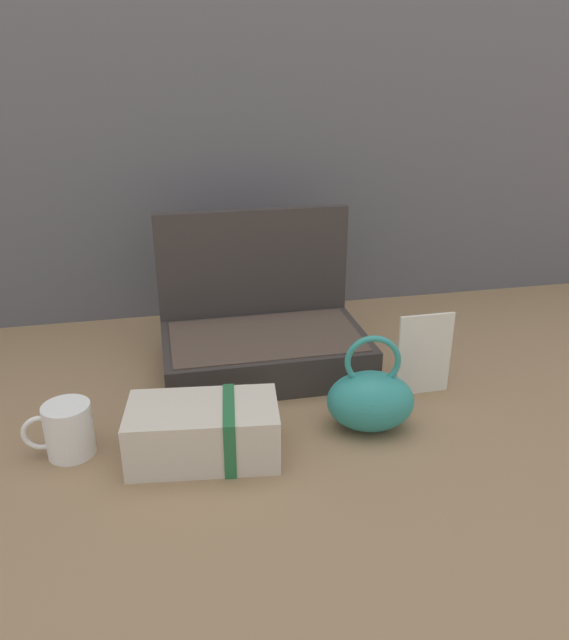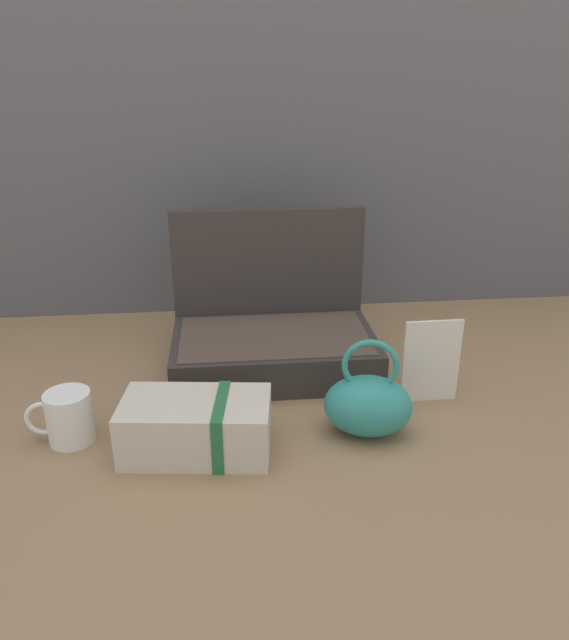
{
  "view_description": "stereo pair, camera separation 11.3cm",
  "coord_description": "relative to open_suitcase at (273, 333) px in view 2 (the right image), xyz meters",
  "views": [
    {
      "loc": [
        -0.22,
        -1.04,
        0.64
      ],
      "look_at": [
        -0.0,
        -0.02,
        0.2
      ],
      "focal_mm": 34.14,
      "sensor_mm": 36.0,
      "label": 1
    },
    {
      "loc": [
        -0.11,
        -1.05,
        0.64
      ],
      "look_at": [
        -0.0,
        -0.02,
        0.2
      ],
      "focal_mm": 34.14,
      "sensor_mm": 36.0,
      "label": 2
    }
  ],
  "objects": [
    {
      "name": "info_card_left",
      "position": [
        0.3,
        -0.2,
        0.01
      ],
      "size": [
        0.12,
        0.01,
        0.18
      ],
      "primitive_type": "cube",
      "rotation": [
        0.0,
        0.0,
        0.01
      ],
      "color": "silver",
      "rests_on": "ground_plane"
    },
    {
      "name": "cream_toiletry_bag",
      "position": [
        -0.16,
        -0.33,
        -0.03
      ],
      "size": [
        0.27,
        0.17,
        0.1
      ],
      "color": "beige",
      "rests_on": "ground_plane"
    },
    {
      "name": "coffee_mug",
      "position": [
        -0.4,
        -0.27,
        -0.03
      ],
      "size": [
        0.12,
        0.08,
        0.1
      ],
      "color": "white",
      "rests_on": "ground_plane"
    },
    {
      "name": "open_suitcase",
      "position": [
        0.0,
        0.0,
        0.0
      ],
      "size": [
        0.45,
        0.29,
        0.34
      ],
      "color": "#332D2B",
      "rests_on": "ground_plane"
    },
    {
      "name": "teal_pouch_handbag",
      "position": [
        0.15,
        -0.3,
        -0.01
      ],
      "size": [
        0.18,
        0.15,
        0.19
      ],
      "color": "teal",
      "rests_on": "ground_plane"
    },
    {
      "name": "ground_plane",
      "position": [
        0.01,
        -0.2,
        -0.08
      ],
      "size": [
        6.0,
        6.0,
        0.0
      ],
      "primitive_type": "plane",
      "color": "#8C6D4C"
    },
    {
      "name": "back_wall",
      "position": [
        0.01,
        0.38,
        0.62
      ],
      "size": [
        3.2,
        0.06,
        1.4
      ],
      "primitive_type": "cube",
      "color": "#56565B",
      "rests_on": "ground_plane"
    }
  ]
}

